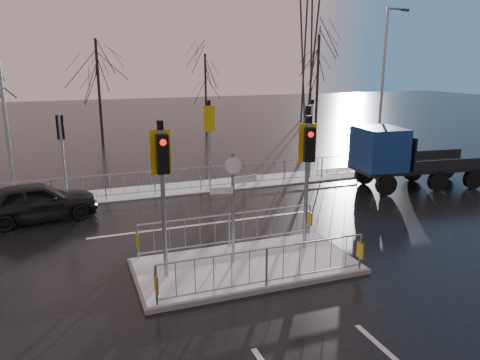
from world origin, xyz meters
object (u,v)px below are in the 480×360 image
object	(u,v)px
traffic_island	(245,255)
street_lamp_right	(384,84)
car_far_lane	(37,201)
flatbed_truck	(396,156)
street_lamp_left	(3,88)

from	to	relation	value
traffic_island	street_lamp_right	xyz separation A→B (m)	(10.58, 8.49, 4.00)
car_far_lane	traffic_island	bearing A→B (deg)	-147.74
traffic_island	car_far_lane	xyz separation A→B (m)	(-5.47, 6.28, 0.31)
flatbed_truck	street_lamp_left	xyz separation A→B (m)	(-15.58, 4.07, 3.04)
car_far_lane	street_lamp_left	xyz separation A→B (m)	(-0.95, 3.21, 3.79)
street_lamp_right	car_far_lane	bearing A→B (deg)	-172.17
flatbed_truck	street_lamp_left	size ratio (longest dim) A/B	0.74
car_far_lane	flatbed_truck	distance (m)	14.67
car_far_lane	street_lamp_right	distance (m)	16.62
car_far_lane	flatbed_truck	bearing A→B (deg)	-102.17
traffic_island	car_far_lane	world-z (taller)	traffic_island
traffic_island	street_lamp_left	xyz separation A→B (m)	(-6.42, 9.49, 4.10)
street_lamp_right	flatbed_truck	bearing A→B (deg)	-114.93
street_lamp_right	traffic_island	bearing A→B (deg)	-141.27
flatbed_truck	street_lamp_left	world-z (taller)	street_lamp_left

